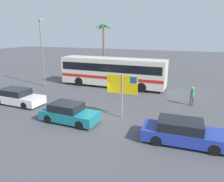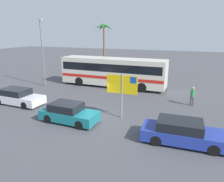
% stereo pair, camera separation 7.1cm
% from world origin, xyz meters
% --- Properties ---
extents(ground, '(120.00, 120.00, 0.00)m').
position_xyz_m(ground, '(0.00, 0.00, 0.00)').
color(ground, '#4C4C51').
extents(bus_front_coach, '(11.73, 2.47, 3.17)m').
position_xyz_m(bus_front_coach, '(-1.70, 9.37, 1.78)').
color(bus_front_coach, silver).
rests_on(bus_front_coach, ground).
extents(ferry_sign, '(2.20, 0.13, 3.20)m').
position_xyz_m(ferry_sign, '(2.24, 1.30, 2.33)').
color(ferry_sign, gray).
rests_on(ferry_sign, ground).
extents(car_white, '(4.53, 1.79, 1.32)m').
position_xyz_m(car_white, '(-7.00, 0.81, 0.64)').
color(car_white, silver).
rests_on(car_white, ground).
extents(car_blue, '(4.66, 1.93, 1.32)m').
position_xyz_m(car_blue, '(6.51, -0.86, 0.64)').
color(car_blue, '#23389E').
rests_on(car_blue, ground).
extents(car_teal, '(3.99, 1.74, 1.32)m').
position_xyz_m(car_teal, '(-0.91, -0.74, 0.63)').
color(car_teal, '#19757F').
rests_on(car_teal, ground).
extents(pedestrian_crossing_lot, '(0.32, 0.32, 1.62)m').
position_xyz_m(pedestrian_crossing_lot, '(6.79, 5.86, 0.95)').
color(pedestrian_crossing_lot, '#4C4C51').
rests_on(pedestrian_crossing_lot, ground).
extents(lamp_post_left_side, '(0.56, 0.20, 7.27)m').
position_xyz_m(lamp_post_left_side, '(-8.87, 6.68, 3.96)').
color(lamp_post_left_side, slate).
rests_on(lamp_post_left_side, ground).
extents(palm_tree_seaside, '(3.25, 3.42, 7.29)m').
position_xyz_m(palm_tree_seaside, '(-8.05, 21.36, 5.78)').
color(palm_tree_seaside, brown).
rests_on(palm_tree_seaside, ground).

